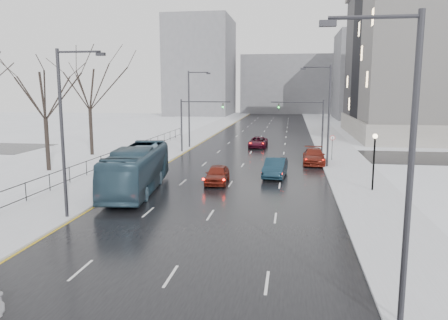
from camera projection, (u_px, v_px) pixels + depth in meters
The scene contains 24 objects.
road at pixel (258, 142), 64.00m from camera, with size 16.00×150.00×0.04m, color black.
cross_road at pixel (250, 154), 52.30m from camera, with size 130.00×10.00×0.04m, color black.
sidewalk_left at pixel (188, 140), 65.57m from camera, with size 5.00×150.00×0.16m, color silver.
sidewalk_right at pixel (331, 143), 62.40m from camera, with size 5.00×150.00×0.16m, color silver.
park_strip at pixel (128, 139), 67.01m from camera, with size 14.00×150.00×0.12m, color white.
tree_park_d at pixel (49, 171), 41.33m from camera, with size 8.75×8.75×12.50m, color black, non-canonical shape.
tree_park_e at pixel (92, 155), 51.15m from camera, with size 9.45×9.45×13.50m, color black, non-canonical shape.
iron_fence at pixel (75, 171), 36.56m from camera, with size 0.06×70.00×1.30m.
streetlight_r_near at pixel (403, 161), 13.10m from camera, with size 2.95×0.25×10.00m.
streetlight_r_mid at pixel (327, 111), 42.36m from camera, with size 2.95×0.25×10.00m.
streetlight_l_near at pixel (65, 126), 25.32m from camera, with size 2.95×0.25×10.00m.
streetlight_l_far at pixel (191, 105), 56.52m from camera, with size 2.95×0.25×10.00m.
lamppost_r_mid at pixel (374, 154), 32.61m from camera, with size 0.36×0.36×4.28m.
mast_signal_right at pixel (313, 120), 50.53m from camera, with size 6.10×0.33×6.50m.
mast_signal_left at pixel (190, 119), 52.74m from camera, with size 6.10×0.33×6.50m.
no_uturn_sign at pixel (332, 140), 46.64m from camera, with size 0.60×0.06×2.70m.
bldg_far_right at pixel (384, 76), 111.63m from camera, with size 24.00×20.00×22.00m, color slate.
bldg_far_left at pixel (201, 67), 128.44m from camera, with size 18.00×22.00×28.00m, color slate.
bldg_far_center at pixel (290, 85), 139.95m from camera, with size 30.00×18.00×18.00m, color slate.
bus at pixel (137, 169), 33.04m from camera, with size 2.85×12.17×3.39m, color #2F4A5B.
sedan_center_near at pixel (217, 174), 35.87m from camera, with size 1.77×4.41×1.50m, color maroon.
sedan_right_near at pixel (275, 168), 38.44m from camera, with size 1.76×5.04×1.66m, color #132A39.
sedan_right_cross at pixel (258, 142), 57.86m from camera, with size 2.29×4.96×1.38m, color #440B1C.
sedan_right_far at pixel (314, 156), 45.18m from camera, with size 2.23×5.49×1.59m, color maroon.
Camera 1 is at (4.82, -3.60, 7.76)m, focal length 35.00 mm.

